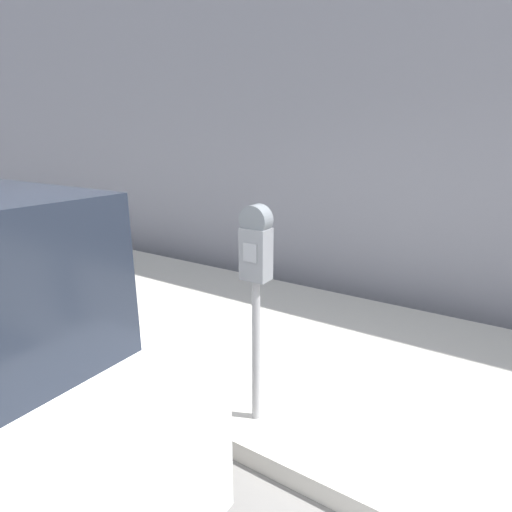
% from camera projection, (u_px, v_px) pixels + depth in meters
% --- Properties ---
extents(sidewalk, '(24.00, 2.80, 0.15)m').
position_uv_depth(sidewalk, '(337.00, 361.00, 3.65)').
color(sidewalk, '#BCB7AD').
rests_on(sidewalk, ground_plane).
extents(building_facade, '(24.00, 0.30, 5.58)m').
position_uv_depth(building_facade, '(415.00, 66.00, 4.40)').
color(building_facade, gray).
rests_on(building_facade, ground_plane).
extents(parking_meter, '(0.19, 0.13, 1.50)m').
position_uv_depth(parking_meter, '(256.00, 270.00, 2.50)').
color(parking_meter, gray).
rests_on(parking_meter, sidewalk).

